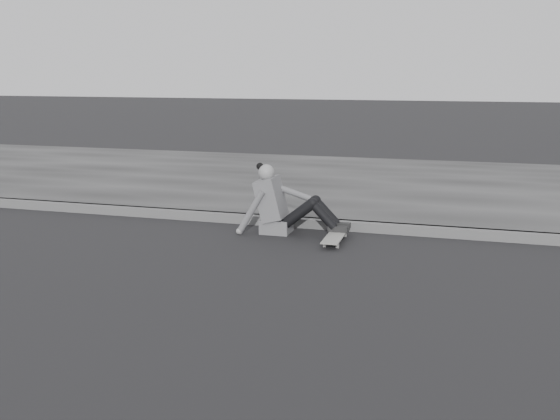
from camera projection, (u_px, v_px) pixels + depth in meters
The scene contains 5 objects.
ground at pixel (388, 308), 5.34m from camera, with size 80.00×80.00×0.00m, color black.
curb at pixel (411, 230), 7.75m from camera, with size 24.00×0.16×0.12m, color #545454.
sidewalk at pixel (424, 187), 10.58m from camera, with size 24.00×6.00×0.12m, color #343434.
skateboard at pixel (335, 236), 7.39m from camera, with size 0.20×0.78×0.09m.
seated_woman at pixel (281, 205), 7.76m from camera, with size 1.38×0.46×0.88m.
Camera 1 is at (0.48, -5.09, 1.98)m, focal length 40.00 mm.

